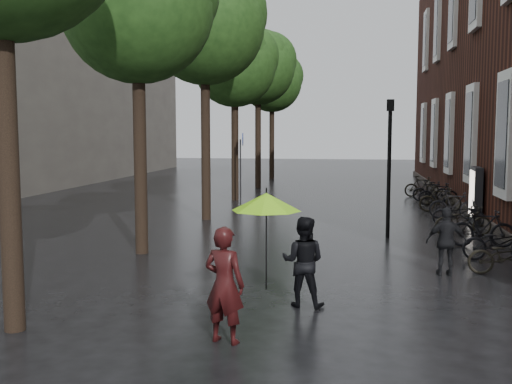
% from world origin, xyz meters
% --- Properties ---
extents(ground, '(120.00, 120.00, 0.00)m').
position_xyz_m(ground, '(0.00, 0.00, 0.00)').
color(ground, black).
extents(street_trees, '(4.33, 34.03, 8.91)m').
position_xyz_m(street_trees, '(-3.99, 15.91, 6.34)').
color(street_trees, black).
rests_on(street_trees, ground).
extents(person_burgundy, '(0.72, 0.57, 1.73)m').
position_xyz_m(person_burgundy, '(-0.65, 1.00, 0.87)').
color(person_burgundy, black).
rests_on(person_burgundy, ground).
extents(person_black, '(0.84, 0.69, 1.61)m').
position_xyz_m(person_black, '(0.34, 3.03, 0.80)').
color(person_black, black).
rests_on(person_black, ground).
extents(lime_umbrella, '(1.12, 1.12, 1.65)m').
position_xyz_m(lime_umbrella, '(-0.17, 1.95, 1.98)').
color(lime_umbrella, black).
rests_on(lime_umbrella, ground).
extents(pedestrian_walking, '(0.88, 0.41, 1.47)m').
position_xyz_m(pedestrian_walking, '(3.20, 5.81, 0.74)').
color(pedestrian_walking, black).
rests_on(pedestrian_walking, ground).
extents(parked_bicycles, '(2.04, 16.48, 1.04)m').
position_xyz_m(parked_bicycles, '(4.59, 13.47, 0.47)').
color(parked_bicycles, black).
rests_on(parked_bicycles, ground).
extents(ad_lightbox, '(0.29, 1.26, 1.90)m').
position_xyz_m(ad_lightbox, '(5.31, 13.68, 0.95)').
color(ad_lightbox, black).
rests_on(ad_lightbox, ground).
extents(lamp_post, '(0.21, 0.21, 4.00)m').
position_xyz_m(lamp_post, '(2.22, 10.27, 2.43)').
color(lamp_post, black).
rests_on(lamp_post, ground).
extents(cycle_sign, '(0.16, 0.55, 3.03)m').
position_xyz_m(cycle_sign, '(-3.59, 18.15, 2.00)').
color(cycle_sign, '#262628').
rests_on(cycle_sign, ground).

